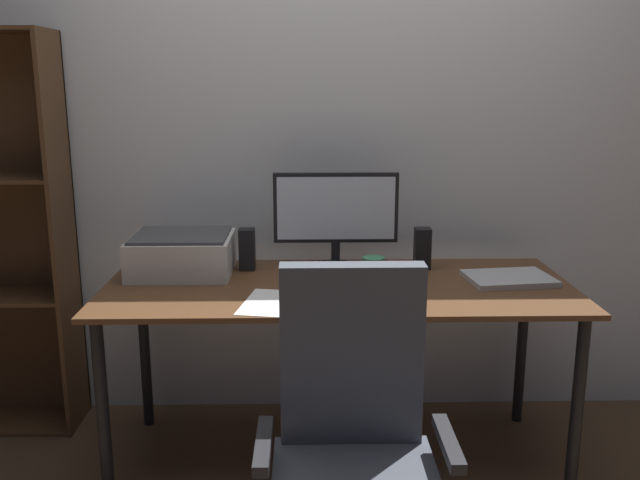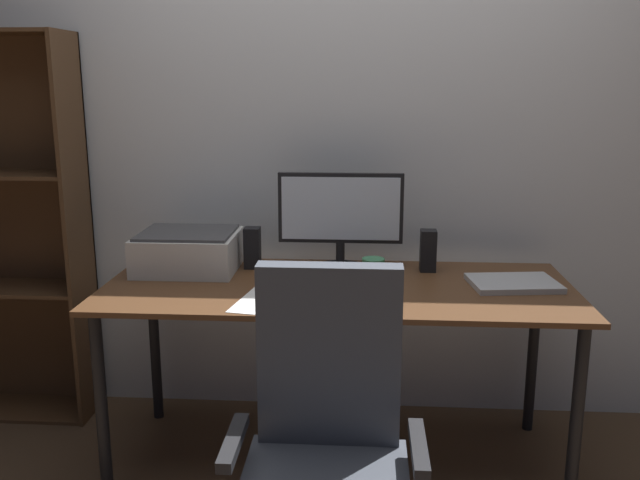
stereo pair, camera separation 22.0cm
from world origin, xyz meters
name	(u,v)px [view 2 (the right image)]	position (x,y,z in m)	size (l,w,h in m)	color
ground_plane	(337,460)	(0.00, 0.00, 0.00)	(12.00, 12.00, 0.00)	#4C3826
back_wall	(344,127)	(0.00, 0.54, 1.30)	(6.40, 0.10, 2.60)	silver
desk	(338,303)	(0.00, 0.00, 0.67)	(1.78, 0.75, 0.74)	#56351E
monitor	(340,215)	(0.00, 0.23, 0.97)	(0.51, 0.20, 0.40)	black
keyboard	(333,299)	(-0.01, -0.20, 0.75)	(0.29, 0.11, 0.02)	black
mouse	(391,299)	(0.20, -0.20, 0.76)	(0.06, 0.10, 0.03)	black
coffee_mug	(373,272)	(0.13, 0.00, 0.79)	(0.10, 0.09, 0.11)	#387F51
laptop	(513,283)	(0.66, 0.03, 0.75)	(0.32, 0.23, 0.02)	#B7BABC
speaker_left	(252,248)	(-0.36, 0.22, 0.82)	(0.06, 0.07, 0.17)	black
speaker_right	(428,251)	(0.36, 0.22, 0.82)	(0.06, 0.07, 0.17)	black
printer	(188,251)	(-0.62, 0.17, 0.82)	(0.40, 0.34, 0.16)	silver
paper_sheet	(269,301)	(-0.23, -0.22, 0.74)	(0.21, 0.30, 0.00)	white
office_chair	(326,475)	(0.01, -0.84, 0.46)	(0.54, 0.54, 1.01)	#232326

